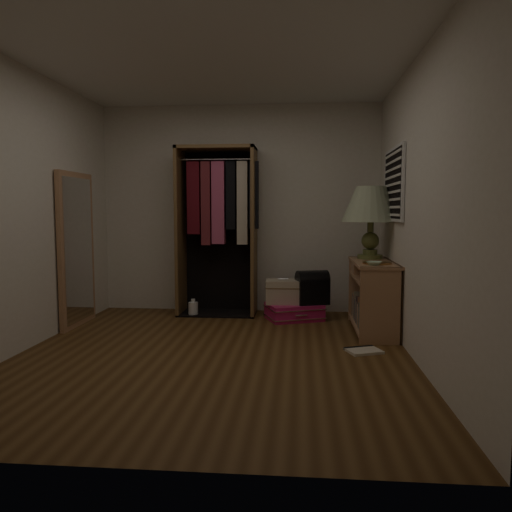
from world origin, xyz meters
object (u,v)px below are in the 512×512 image
object	(u,v)px
black_bag	(312,287)
white_jug	(193,309)
train_case	(283,292)
floor_mirror	(77,250)
table_lamp	(371,206)
open_wardrobe	(219,216)
pink_suitcase	(294,312)
console_bookshelf	(372,294)

from	to	relation	value
black_bag	white_jug	bearing A→B (deg)	158.82
train_case	floor_mirror	bearing A→B (deg)	-169.30
train_case	table_lamp	size ratio (longest dim) A/B	0.52
black_bag	white_jug	xyz separation A→B (m)	(-1.44, 0.10, -0.31)
open_wardrobe	table_lamp	world-z (taller)	open_wardrobe
open_wardrobe	white_jug	bearing A→B (deg)	-150.63
open_wardrobe	black_bag	xyz separation A→B (m)	(1.14, -0.27, -0.82)
table_lamp	white_jug	xyz separation A→B (m)	(-2.07, 0.31, -1.24)
floor_mirror	table_lamp	size ratio (longest dim) A/B	2.14
pink_suitcase	table_lamp	distance (m)	1.51
table_lamp	white_jug	size ratio (longest dim) A/B	3.84
console_bookshelf	train_case	distance (m)	1.07
pink_suitcase	white_jug	xyz separation A→B (m)	(-1.23, 0.10, -0.01)
floor_mirror	table_lamp	xyz separation A→B (m)	(3.24, 0.29, 0.48)
console_bookshelf	black_bag	bearing A→B (deg)	143.90
black_bag	white_jug	size ratio (longest dim) A/B	2.00
console_bookshelf	pink_suitcase	distance (m)	0.99
open_wardrobe	train_case	size ratio (longest dim) A/B	4.91
floor_mirror	white_jug	xyz separation A→B (m)	(1.17, 0.60, -0.76)
open_wardrobe	pink_suitcase	size ratio (longest dim) A/B	2.74
train_case	table_lamp	bearing A→B (deg)	-14.25
black_bag	pink_suitcase	bearing A→B (deg)	163.62
train_case	black_bag	bearing A→B (deg)	-2.32
table_lamp	white_jug	distance (m)	2.43
open_wardrobe	white_jug	size ratio (longest dim) A/B	9.88
pink_suitcase	console_bookshelf	bearing A→B (deg)	-49.70
open_wardrobe	console_bookshelf	bearing A→B (deg)	-22.42
pink_suitcase	white_jug	world-z (taller)	white_jug
table_lamp	train_case	bearing A→B (deg)	167.48
console_bookshelf	open_wardrobe	bearing A→B (deg)	157.58
console_bookshelf	white_jug	world-z (taller)	console_bookshelf
floor_mirror	pink_suitcase	world-z (taller)	floor_mirror
open_wardrobe	black_bag	bearing A→B (deg)	-13.44
console_bookshelf	black_bag	xyz separation A→B (m)	(-0.62, 0.46, 0.00)
console_bookshelf	floor_mirror	bearing A→B (deg)	-179.24
open_wardrobe	table_lamp	distance (m)	1.84
open_wardrobe	pink_suitcase	bearing A→B (deg)	-16.46
train_case	white_jug	world-z (taller)	train_case
open_wardrobe	white_jug	world-z (taller)	open_wardrobe
floor_mirror	train_case	world-z (taller)	floor_mirror
open_wardrobe	floor_mirror	bearing A→B (deg)	-152.45
pink_suitcase	black_bag	world-z (taller)	black_bag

